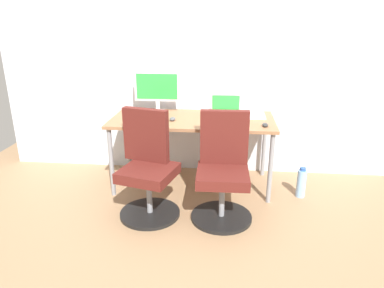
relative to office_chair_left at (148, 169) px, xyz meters
name	(u,v)px	position (x,y,z in m)	size (l,w,h in m)	color
ground_plane	(192,184)	(0.34, 0.60, -0.42)	(5.28, 5.28, 0.00)	#9E7A56
back_wall	(197,56)	(0.34, 1.05, 0.88)	(4.40, 0.04, 2.60)	silver
desk	(192,124)	(0.34, 0.60, 0.24)	(1.63, 0.73, 0.73)	#996B47
office_chair_left	(148,169)	(0.00, 0.00, 0.00)	(0.54, 0.54, 0.94)	black
office_chair_right	(223,172)	(0.66, 0.00, 0.00)	(0.54, 0.54, 0.94)	black
water_bottle_on_floor	(301,183)	(1.44, 0.43, -0.28)	(0.09, 0.09, 0.31)	#8CBFF2
desktop_monitor	(157,89)	(-0.06, 0.83, 0.56)	(0.48, 0.18, 0.43)	silver
open_laptop	(226,111)	(0.67, 0.72, 0.36)	(0.31, 0.29, 0.22)	silver
keyboard_by_monitor	(151,118)	(-0.08, 0.55, 0.32)	(0.34, 0.12, 0.02)	#2D2D2D
keyboard_by_laptop	(225,123)	(0.66, 0.44, 0.32)	(0.34, 0.12, 0.02)	silver
mouse_by_monitor	(265,125)	(1.04, 0.39, 0.32)	(0.06, 0.10, 0.03)	#2D2D2D
mouse_by_laptop	(173,119)	(0.15, 0.51, 0.32)	(0.06, 0.10, 0.03)	#515156
coffee_mug	(148,120)	(-0.05, 0.33, 0.35)	(0.08, 0.08, 0.09)	blue
pen_cup	(215,107)	(0.55, 0.91, 0.36)	(0.07, 0.07, 0.10)	slate
paper_pile	(255,115)	(0.97, 0.77, 0.31)	(0.21, 0.30, 0.01)	white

